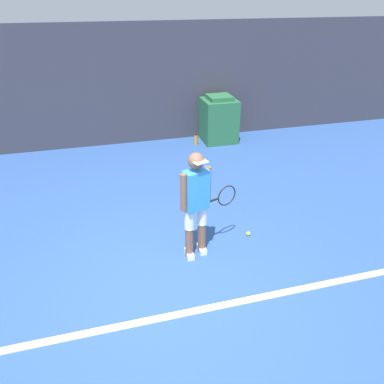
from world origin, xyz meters
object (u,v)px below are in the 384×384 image
water_bottle (196,140)px  covered_chair (219,120)px  tennis_ball (248,234)px  tennis_player (197,201)px

water_bottle → covered_chair: bearing=11.3°
covered_chair → water_bottle: bearing=-168.7°
covered_chair → tennis_ball: bearing=-102.5°
covered_chair → water_bottle: 0.78m
tennis_player → water_bottle: size_ratio=6.08×
tennis_player → water_bottle: 4.54m
tennis_player → tennis_ball: 1.28m
water_bottle → tennis_player: bearing=-105.8°
covered_chair → water_bottle: (-0.64, -0.13, -0.44)m
tennis_player → covered_chair: tennis_player is taller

